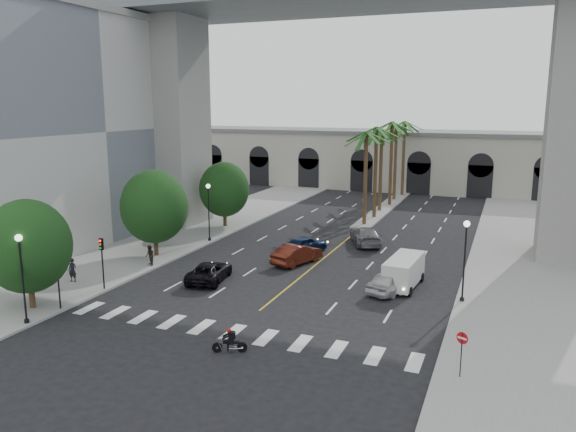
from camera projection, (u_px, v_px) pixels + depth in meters
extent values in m
plane|color=black|center=(245.00, 322.00, 32.49)|extent=(140.00, 140.00, 0.00)
cube|color=gray|center=(170.00, 240.00, 51.57)|extent=(8.00, 100.00, 0.15)
cube|color=gray|center=(522.00, 277.00, 40.68)|extent=(8.00, 100.00, 0.15)
cube|color=gray|center=(385.00, 208.00, 67.06)|extent=(2.00, 24.00, 0.20)
cube|color=beige|center=(35.00, 130.00, 51.23)|extent=(16.00, 32.00, 20.00)
cube|color=gray|center=(25.00, 12.00, 49.17)|extent=(16.50, 32.50, 0.60)
cube|color=#B8B3A5|center=(410.00, 162.00, 81.76)|extent=(70.00, 10.00, 8.00)
cube|color=slate|center=(412.00, 132.00, 80.91)|extent=(71.00, 10.50, 0.50)
cube|color=gray|center=(175.00, 123.00, 57.16)|extent=(5.00, 6.00, 20.80)
cylinder|color=#47331E|center=(365.00, 180.00, 57.03)|extent=(0.40, 0.40, 9.50)
cylinder|color=#47331E|center=(375.00, 174.00, 60.61)|extent=(0.40, 0.40, 9.80)
cylinder|color=#47331E|center=(381.00, 172.00, 64.41)|extent=(0.40, 0.40, 9.30)
cylinder|color=#47331E|center=(391.00, 165.00, 67.84)|extent=(0.40, 0.40, 10.10)
cylinder|color=#47331E|center=(395.00, 164.00, 71.62)|extent=(0.40, 0.40, 9.60)
cylinder|color=#47331E|center=(403.00, 160.00, 75.12)|extent=(0.40, 0.40, 9.90)
cylinder|color=#382616|center=(32.00, 292.00, 34.25)|extent=(0.36, 0.36, 2.34)
ellipsoid|color=black|center=(27.00, 246.00, 33.68)|extent=(5.20, 5.20, 5.72)
cylinder|color=#382616|center=(156.00, 242.00, 46.07)|extent=(0.36, 0.36, 2.45)
ellipsoid|color=black|center=(154.00, 207.00, 45.47)|extent=(5.44, 5.44, 5.98)
cylinder|color=#382616|center=(225.00, 216.00, 57.01)|extent=(0.36, 0.36, 2.27)
ellipsoid|color=black|center=(224.00, 189.00, 56.46)|extent=(5.04, 5.04, 5.54)
cylinder|color=black|center=(27.00, 322.00, 32.04)|extent=(0.28, 0.28, 0.36)
cylinder|color=black|center=(23.00, 282.00, 31.56)|extent=(0.11, 0.11, 5.00)
sphere|color=white|center=(19.00, 238.00, 31.05)|extent=(0.40, 0.40, 0.40)
cylinder|color=black|center=(210.00, 240.00, 51.16)|extent=(0.28, 0.28, 0.36)
cylinder|color=black|center=(209.00, 214.00, 50.68)|extent=(0.11, 0.11, 5.00)
sphere|color=white|center=(208.00, 186.00, 50.17)|extent=(0.40, 0.40, 0.40)
cylinder|color=black|center=(462.00, 300.00, 35.60)|extent=(0.28, 0.28, 0.36)
cylinder|color=black|center=(464.00, 264.00, 35.12)|extent=(0.11, 0.11, 5.00)
sphere|color=white|center=(467.00, 224.00, 34.61)|extent=(0.40, 0.40, 0.40)
cylinder|color=black|center=(58.00, 283.00, 33.97)|extent=(0.10, 0.10, 3.50)
cube|color=black|center=(56.00, 260.00, 33.67)|extent=(0.25, 0.18, 0.80)
cylinder|color=black|center=(103.00, 266.00, 37.61)|extent=(0.10, 0.10, 3.50)
cube|color=black|center=(101.00, 244.00, 37.31)|extent=(0.25, 0.18, 0.80)
cylinder|color=black|center=(217.00, 347.00, 28.55)|extent=(0.52, 0.29, 0.53)
cylinder|color=black|center=(242.00, 347.00, 28.57)|extent=(0.52, 0.29, 0.53)
cube|color=silver|center=(231.00, 346.00, 28.55)|extent=(0.42, 0.36, 0.23)
cube|color=black|center=(228.00, 342.00, 28.50)|extent=(0.52, 0.37, 0.18)
cube|color=black|center=(236.00, 342.00, 28.51)|extent=(0.45, 0.35, 0.11)
cylinder|color=black|center=(221.00, 338.00, 28.45)|extent=(0.21, 0.46, 0.03)
cube|color=black|center=(232.00, 336.00, 28.44)|extent=(0.34, 0.40, 0.46)
cube|color=black|center=(234.00, 335.00, 28.43)|extent=(0.22, 0.29, 0.34)
sphere|color=#B10B0C|center=(229.00, 330.00, 28.38)|extent=(0.23, 0.23, 0.23)
imported|color=#B6B7BC|center=(391.00, 281.00, 37.59)|extent=(3.04, 4.82, 1.53)
imported|color=#501A10|center=(297.00, 254.00, 44.20)|extent=(3.06, 4.96, 1.54)
imported|color=black|center=(210.00, 271.00, 39.97)|extent=(3.10, 5.22, 1.36)
imported|color=slate|center=(366.00, 236.00, 50.22)|extent=(4.22, 5.84, 1.57)
imported|color=#0D1D3E|center=(305.00, 244.00, 47.47)|extent=(3.32, 4.54, 1.44)
cube|color=silver|center=(404.00, 270.00, 38.54)|extent=(2.16, 5.01, 1.81)
cube|color=black|center=(395.00, 276.00, 36.45)|extent=(1.69, 0.35, 0.77)
cylinder|color=black|center=(384.00, 288.00, 37.56)|extent=(0.30, 0.65, 0.63)
cylinder|color=black|center=(410.00, 292.00, 36.82)|extent=(0.30, 0.65, 0.63)
cylinder|color=black|center=(398.00, 274.00, 40.60)|extent=(0.30, 0.65, 0.63)
cylinder|color=black|center=(421.00, 277.00, 39.86)|extent=(0.30, 0.65, 0.63)
imported|color=black|center=(73.00, 270.00, 39.27)|extent=(0.66, 0.49, 1.67)
imported|color=black|center=(150.00, 256.00, 43.10)|extent=(0.99, 0.96, 1.60)
cylinder|color=black|center=(461.00, 357.00, 25.56)|extent=(0.05, 0.05, 2.28)
cylinder|color=#AE0C12|center=(462.00, 338.00, 25.38)|extent=(0.53, 0.26, 0.57)
cube|color=silver|center=(462.00, 338.00, 25.38)|extent=(0.41, 0.20, 0.09)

